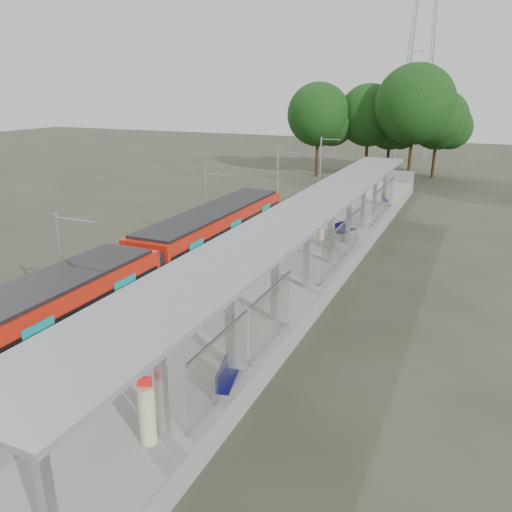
{
  "coord_description": "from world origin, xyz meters",
  "views": [
    {
      "loc": [
        9.0,
        -7.44,
        10.14
      ],
      "look_at": [
        -0.53,
        13.77,
        2.3
      ],
      "focal_mm": 35.0,
      "sensor_mm": 36.0,
      "label": 1
    }
  ],
  "objects_px": {
    "bench_mid": "(345,229)",
    "train": "(140,275)",
    "litter_bin": "(335,243)",
    "info_pillar_far": "(321,230)",
    "bench_far": "(384,199)",
    "info_pillar_near": "(147,414)",
    "bench_near": "(225,378)"
  },
  "relations": [
    {
      "from": "bench_mid",
      "to": "train",
      "type": "bearing_deg",
      "value": -91.4
    },
    {
      "from": "litter_bin",
      "to": "info_pillar_far",
      "type": "bearing_deg",
      "value": 137.91
    },
    {
      "from": "train",
      "to": "bench_far",
      "type": "height_order",
      "value": "train"
    },
    {
      "from": "bench_mid",
      "to": "info_pillar_near",
      "type": "xyz_separation_m",
      "value": [
        0.16,
        -21.3,
        0.3
      ]
    },
    {
      "from": "info_pillar_near",
      "to": "info_pillar_far",
      "type": "relative_size",
      "value": 1.07
    },
    {
      "from": "info_pillar_far",
      "to": "train",
      "type": "bearing_deg",
      "value": -92.71
    },
    {
      "from": "bench_far",
      "to": "info_pillar_near",
      "type": "distance_m",
      "value": 31.93
    },
    {
      "from": "bench_mid",
      "to": "bench_far",
      "type": "xyz_separation_m",
      "value": [
        0.55,
        10.63,
        -0.06
      ]
    },
    {
      "from": "bench_near",
      "to": "bench_mid",
      "type": "distance_m",
      "value": 18.41
    },
    {
      "from": "bench_far",
      "to": "info_pillar_near",
      "type": "bearing_deg",
      "value": -107.99
    },
    {
      "from": "train",
      "to": "bench_mid",
      "type": "bearing_deg",
      "value": 65.28
    },
    {
      "from": "bench_far",
      "to": "info_pillar_far",
      "type": "xyz_separation_m",
      "value": [
        -1.62,
        -12.29,
        0.31
      ]
    },
    {
      "from": "litter_bin",
      "to": "train",
      "type": "bearing_deg",
      "value": -120.73
    },
    {
      "from": "train",
      "to": "info_pillar_far",
      "type": "distance_m",
      "value": 12.57
    },
    {
      "from": "info_pillar_near",
      "to": "litter_bin",
      "type": "height_order",
      "value": "info_pillar_near"
    },
    {
      "from": "bench_near",
      "to": "info_pillar_far",
      "type": "xyz_separation_m",
      "value": [
        -2.05,
        16.73,
        0.31
      ]
    },
    {
      "from": "info_pillar_far",
      "to": "litter_bin",
      "type": "bearing_deg",
      "value": -21.36
    },
    {
      "from": "bench_near",
      "to": "litter_bin",
      "type": "distance_m",
      "value": 15.66
    },
    {
      "from": "info_pillar_far",
      "to": "litter_bin",
      "type": "distance_m",
      "value": 1.67
    },
    {
      "from": "info_pillar_near",
      "to": "train",
      "type": "bearing_deg",
      "value": 106.61
    },
    {
      "from": "train",
      "to": "info_pillar_near",
      "type": "xyz_separation_m",
      "value": [
        6.23,
        -8.11,
        -0.17
      ]
    },
    {
      "from": "info_pillar_far",
      "to": "litter_bin",
      "type": "height_order",
      "value": "info_pillar_far"
    },
    {
      "from": "bench_near",
      "to": "bench_far",
      "type": "distance_m",
      "value": 29.02
    },
    {
      "from": "train",
      "to": "info_pillar_far",
      "type": "height_order",
      "value": "train"
    },
    {
      "from": "bench_near",
      "to": "bench_far",
      "type": "xyz_separation_m",
      "value": [
        -0.42,
        29.02,
        0.01
      ]
    },
    {
      "from": "train",
      "to": "info_pillar_near",
      "type": "bearing_deg",
      "value": -52.47
    },
    {
      "from": "bench_far",
      "to": "info_pillar_near",
      "type": "height_order",
      "value": "info_pillar_near"
    },
    {
      "from": "bench_mid",
      "to": "info_pillar_far",
      "type": "height_order",
      "value": "info_pillar_far"
    },
    {
      "from": "bench_mid",
      "to": "bench_far",
      "type": "distance_m",
      "value": 10.64
    },
    {
      "from": "bench_near",
      "to": "info_pillar_far",
      "type": "distance_m",
      "value": 16.86
    },
    {
      "from": "info_pillar_near",
      "to": "litter_bin",
      "type": "distance_m",
      "value": 18.55
    },
    {
      "from": "bench_near",
      "to": "litter_bin",
      "type": "relative_size",
      "value": 1.65
    }
  ]
}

